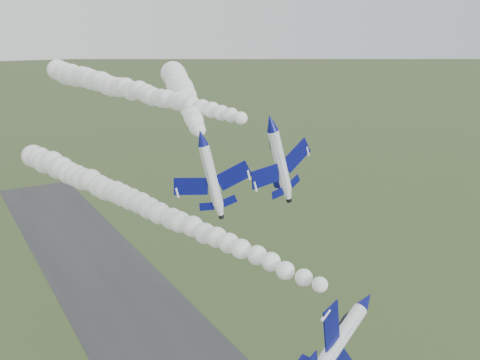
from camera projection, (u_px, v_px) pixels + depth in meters
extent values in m
cylinder|color=white|center=(366.00, 301.00, 55.76)|extent=(4.47, 8.65, 2.00)
cone|color=#0B0D63|center=(414.00, 319.00, 52.35)|extent=(2.57, 2.71, 2.00)
cone|color=white|center=(324.00, 286.00, 59.04)|extent=(2.45, 2.33, 2.00)
cylinder|color=black|center=(316.00, 283.00, 59.68)|extent=(1.15, 0.88, 1.01)
ellipsoid|color=black|center=(387.00, 304.00, 54.68)|extent=(2.15, 3.16, 1.33)
cube|color=#0B0D63|center=(354.00, 280.00, 54.55)|extent=(2.67, 2.92, 4.27)
cube|color=#0B0D63|center=(362.00, 318.00, 57.84)|extent=(2.67, 2.92, 4.27)
cube|color=#0B0D63|center=(328.00, 279.00, 57.58)|extent=(1.21, 1.33, 1.87)
cube|color=#0B0D63|center=(334.00, 298.00, 59.34)|extent=(1.21, 1.33, 1.87)
cube|color=#0B0D63|center=(339.00, 281.00, 59.01)|extent=(2.46, 2.16, 1.02)
cylinder|color=white|center=(202.00, 138.00, 64.77)|extent=(4.60, 7.71, 1.64)
cone|color=#0B0D63|center=(204.00, 146.00, 60.14)|extent=(2.32, 2.51, 1.64)
cone|color=white|center=(200.00, 131.00, 69.24)|extent=(2.17, 2.17, 1.64)
cylinder|color=black|center=(199.00, 129.00, 70.11)|extent=(0.98, 0.84, 0.83)
ellipsoid|color=black|center=(201.00, 137.00, 62.73)|extent=(2.07, 2.86, 1.10)
cube|color=#0B0D63|center=(180.00, 143.00, 65.37)|extent=(4.68, 3.68, 1.05)
cube|color=#0B0D63|center=(223.00, 132.00, 65.66)|extent=(4.68, 3.68, 1.05)
cube|color=#0B0D63|center=(189.00, 135.00, 68.37)|extent=(2.06, 1.65, 0.49)
cube|color=#0B0D63|center=(211.00, 129.00, 68.53)|extent=(2.06, 1.65, 0.49)
cube|color=#0B0D63|center=(198.00, 123.00, 67.89)|extent=(1.09, 1.56, 1.99)
cylinder|color=white|center=(271.00, 123.00, 68.67)|extent=(3.41, 8.85, 1.95)
cone|color=#0B0D63|center=(302.00, 129.00, 64.68)|extent=(2.31, 2.57, 1.95)
cone|color=white|center=(244.00, 118.00, 72.50)|extent=(2.24, 2.16, 1.95)
cylinder|color=black|center=(239.00, 117.00, 73.25)|extent=(1.08, 0.78, 0.99)
ellipsoid|color=black|center=(282.00, 121.00, 66.78)|extent=(1.79, 3.14, 1.30)
cube|color=#0B0D63|center=(250.00, 133.00, 67.77)|extent=(4.90, 3.22, 1.62)
cube|color=#0B0D63|center=(283.00, 113.00, 70.91)|extent=(4.90, 3.22, 1.62)
cube|color=#0B0D63|center=(240.00, 124.00, 70.99)|extent=(2.15, 1.46, 0.74)
cube|color=#0B0D63|center=(257.00, 114.00, 72.66)|extent=(2.15, 1.46, 0.74)
cube|color=#0B0D63|center=(248.00, 110.00, 71.03)|extent=(1.10, 1.76, 2.19)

